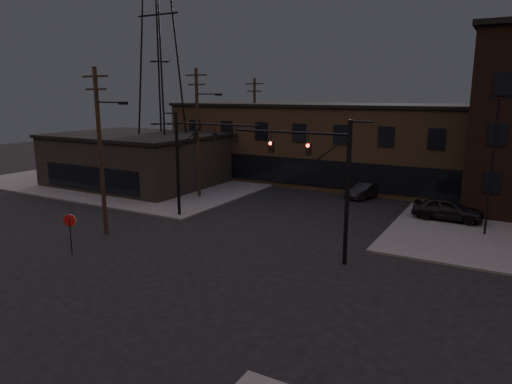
% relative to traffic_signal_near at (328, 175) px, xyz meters
% --- Properties ---
extents(ground, '(140.00, 140.00, 0.00)m').
position_rel_traffic_signal_near_xyz_m(ground, '(-5.36, -4.50, -4.93)').
color(ground, black).
rests_on(ground, ground).
extents(sidewalk_nw, '(30.00, 30.00, 0.15)m').
position_rel_traffic_signal_near_xyz_m(sidewalk_nw, '(-27.36, 17.50, -4.86)').
color(sidewalk_nw, '#474744').
rests_on(sidewalk_nw, ground).
extents(building_row, '(40.00, 12.00, 8.00)m').
position_rel_traffic_signal_near_xyz_m(building_row, '(-5.36, 23.50, -0.93)').
color(building_row, brown).
rests_on(building_row, ground).
extents(building_left, '(16.00, 12.00, 5.00)m').
position_rel_traffic_signal_near_xyz_m(building_left, '(-25.36, 11.50, -2.43)').
color(building_left, black).
rests_on(building_left, ground).
extents(traffic_signal_near, '(7.12, 0.24, 8.00)m').
position_rel_traffic_signal_near_xyz_m(traffic_signal_near, '(0.00, 0.00, 0.00)').
color(traffic_signal_near, black).
rests_on(traffic_signal_near, ground).
extents(traffic_signal_far, '(7.12, 0.24, 8.00)m').
position_rel_traffic_signal_near_xyz_m(traffic_signal_far, '(-12.07, 3.50, 0.08)').
color(traffic_signal_far, black).
rests_on(traffic_signal_far, ground).
extents(stop_sign, '(0.72, 0.33, 2.48)m').
position_rel_traffic_signal_near_xyz_m(stop_sign, '(-13.36, -6.49, -3.09)').
color(stop_sign, black).
rests_on(stop_sign, ground).
extents(utility_pole_near, '(3.70, 0.28, 11.00)m').
position_rel_traffic_signal_near_xyz_m(utility_pole_near, '(-14.79, -2.50, 0.94)').
color(utility_pole_near, black).
rests_on(utility_pole_near, ground).
extents(utility_pole_mid, '(3.70, 0.28, 11.50)m').
position_rel_traffic_signal_near_xyz_m(utility_pole_mid, '(-15.79, 9.50, 1.19)').
color(utility_pole_mid, black).
rests_on(utility_pole_mid, ground).
extents(utility_pole_far, '(2.20, 0.28, 11.00)m').
position_rel_traffic_signal_near_xyz_m(utility_pole_far, '(-16.86, 21.50, 0.85)').
color(utility_pole_far, black).
rests_on(utility_pole_far, ground).
extents(transmission_tower, '(7.00, 7.00, 25.00)m').
position_rel_traffic_signal_near_xyz_m(transmission_tower, '(-23.36, 13.50, 7.57)').
color(transmission_tower, black).
rests_on(transmission_tower, ground).
extents(lot_light_a, '(1.50, 0.28, 9.14)m').
position_rel_traffic_signal_near_xyz_m(lot_light_a, '(7.64, 9.50, 0.58)').
color(lot_light_a, black).
rests_on(lot_light_a, ground).
extents(parked_car_lot_a, '(4.98, 2.09, 1.68)m').
position_rel_traffic_signal_near_xyz_m(parked_car_lot_a, '(4.98, 12.02, -3.94)').
color(parked_car_lot_a, black).
rests_on(parked_car_lot_a, sidewalk_ne).
extents(parked_car_lot_b, '(5.28, 3.26, 1.43)m').
position_rel_traffic_signal_near_xyz_m(parked_car_lot_b, '(7.55, 18.64, -4.07)').
color(parked_car_lot_b, silver).
rests_on(parked_car_lot_b, sidewalk_ne).
extents(car_crossing, '(2.69, 4.46, 1.39)m').
position_rel_traffic_signal_near_xyz_m(car_crossing, '(-2.63, 16.76, -4.24)').
color(car_crossing, black).
rests_on(car_crossing, ground).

